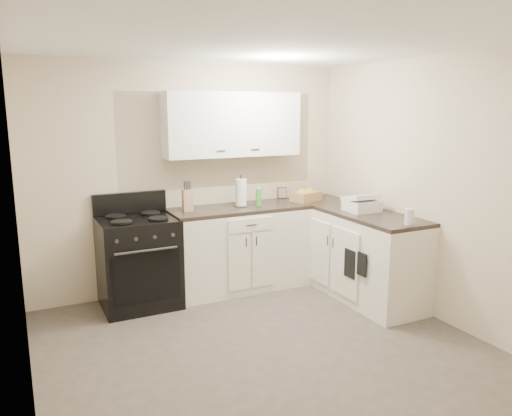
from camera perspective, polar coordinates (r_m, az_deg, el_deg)
name	(u,v)px	position (r m, az deg, el deg)	size (l,w,h in m)	color
floor	(267,351)	(4.38, 1.24, -16.01)	(3.60, 3.60, 0.00)	#473F38
ceiling	(268,42)	(3.93, 1.40, 18.49)	(3.60, 3.60, 0.00)	white
wall_back	(193,178)	(5.60, -7.25, 3.40)	(3.60, 3.60, 0.00)	beige
wall_right	(435,190)	(5.05, 19.76, 1.97)	(3.60, 3.60, 0.00)	beige
wall_left	(18,229)	(3.53, -25.57, -2.21)	(3.60, 3.60, 0.00)	beige
wall_front	(441,270)	(2.56, 20.43, -6.62)	(3.60, 3.60, 0.00)	beige
base_cabinets_back	(239,249)	(5.65, -1.95, -4.75)	(1.55, 0.60, 0.90)	white
base_cabinets_right	(352,252)	(5.64, 10.87, -4.97)	(0.60, 1.90, 0.90)	white
countertop_back	(239,209)	(5.54, -1.99, -0.07)	(1.55, 0.60, 0.04)	black
countertop_right	(353,211)	(5.53, 11.05, -0.29)	(0.60, 1.90, 0.04)	black
upper_cabinets	(233,124)	(5.57, -2.69, 9.52)	(1.55, 0.30, 0.70)	white
stove	(139,263)	(5.28, -13.25, -6.10)	(0.77, 0.65, 0.93)	black
knife_block	(188,200)	(5.34, -7.83, 0.87)	(0.10, 0.09, 0.23)	tan
paper_towel	(241,193)	(5.54, -1.72, 1.75)	(0.13, 0.13, 0.30)	white
soap_bottle	(259,197)	(5.56, 0.31, 1.21)	(0.07, 0.07, 0.20)	green
picture_frame	(282,193)	(6.06, 3.00, 1.76)	(0.11, 0.01, 0.14)	black
wicker_basket	(306,196)	(5.91, 5.73, 1.34)	(0.33, 0.22, 0.11)	tan
countertop_grill	(362,206)	(5.41, 12.00, 0.26)	(0.32, 0.30, 0.12)	white
glass_jar	(409,217)	(4.88, 17.13, -0.96)	(0.09, 0.09, 0.15)	silver
oven_mitt_near	(362,264)	(4.99, 12.01, -6.33)	(0.02, 0.13, 0.23)	black
oven_mitt_far	(350,264)	(5.14, 10.70, -6.27)	(0.02, 0.17, 0.29)	black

